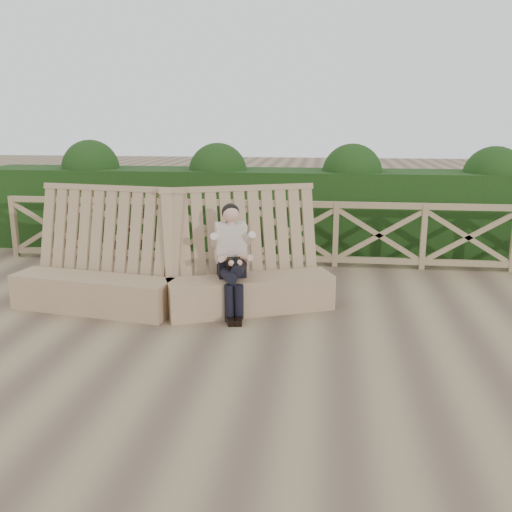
# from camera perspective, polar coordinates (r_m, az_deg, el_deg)

# --- Properties ---
(ground) EXTENTS (60.00, 60.00, 0.00)m
(ground) POSITION_cam_1_polar(r_m,az_deg,el_deg) (6.45, 1.69, -8.70)
(ground) COLOR brown
(ground) RESTS_ON ground
(bench) EXTENTS (4.22, 1.52, 1.59)m
(bench) POSITION_cam_1_polar(r_m,az_deg,el_deg) (7.52, -8.39, -2.32)
(bench) COLOR #967755
(bench) RESTS_ON ground
(woman) EXTENTS (0.51, 0.88, 1.40)m
(woman) POSITION_cam_1_polar(r_m,az_deg,el_deg) (7.23, -2.44, 0.08)
(woman) COLOR black
(woman) RESTS_ON ground
(guardrail) EXTENTS (10.10, 0.09, 1.10)m
(guardrail) POSITION_cam_1_polar(r_m,az_deg,el_deg) (9.64, 3.69, 2.30)
(guardrail) COLOR #947E56
(guardrail) RESTS_ON ground
(hedge) EXTENTS (12.00, 1.20, 1.50)m
(hedge) POSITION_cam_1_polar(r_m,az_deg,el_deg) (10.79, 4.10, 4.58)
(hedge) COLOR black
(hedge) RESTS_ON ground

